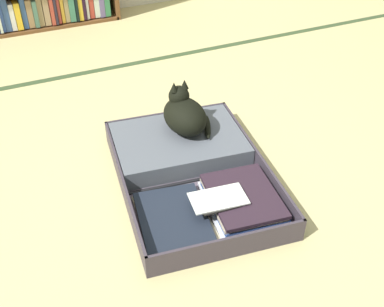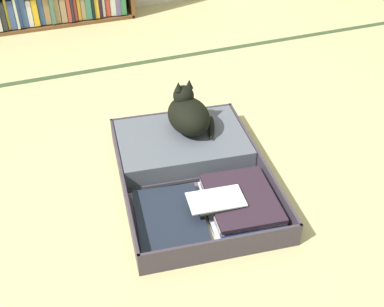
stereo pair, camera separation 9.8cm
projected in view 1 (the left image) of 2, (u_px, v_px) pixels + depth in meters
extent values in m
plane|color=tan|center=(179.00, 202.00, 2.15)|extent=(10.00, 10.00, 0.00)
cube|color=#344729|center=(99.00, 70.00, 3.16)|extent=(4.80, 0.05, 0.00)
cube|color=brown|center=(23.00, 28.00, 3.68)|extent=(1.46, 0.22, 0.02)
cube|color=#2F4B95|center=(0.00, 12.00, 3.56)|extent=(0.02, 0.19, 0.25)
cube|color=#345185|center=(5.00, 12.00, 3.57)|extent=(0.04, 0.19, 0.24)
cube|color=silver|center=(11.00, 14.00, 3.59)|extent=(0.03, 0.19, 0.20)
cube|color=yellow|center=(17.00, 13.00, 3.60)|extent=(0.04, 0.19, 0.20)
cube|color=#335286|center=(22.00, 8.00, 3.61)|extent=(0.04, 0.19, 0.25)
cube|color=#96744D|center=(28.00, 10.00, 3.63)|extent=(0.04, 0.19, 0.21)
cube|color=#49745E|center=(34.00, 11.00, 3.64)|extent=(0.03, 0.19, 0.20)
cube|color=#917A51|center=(38.00, 8.00, 3.65)|extent=(0.04, 0.19, 0.23)
cube|color=#A1865F|center=(44.00, 7.00, 3.66)|extent=(0.04, 0.19, 0.23)
cube|color=#B24131|center=(50.00, 9.00, 3.68)|extent=(0.03, 0.19, 0.19)
cube|color=#27222D|center=(54.00, 8.00, 3.68)|extent=(0.02, 0.19, 0.21)
cube|color=#AC3C32|center=(56.00, 4.00, 3.68)|extent=(0.02, 0.19, 0.25)
cube|color=gold|center=(60.00, 5.00, 3.70)|extent=(0.02, 0.19, 0.22)
cube|color=#9E8659|center=(64.00, 6.00, 3.72)|extent=(0.03, 0.19, 0.20)
cube|color=#3F7E60|center=(69.00, 4.00, 3.72)|extent=(0.04, 0.19, 0.22)
cube|color=black|center=(74.00, 3.00, 3.73)|extent=(0.02, 0.19, 0.24)
cube|color=gold|center=(78.00, 5.00, 3.75)|extent=(0.03, 0.19, 0.19)
cube|color=black|center=(81.00, 3.00, 3.76)|extent=(0.02, 0.19, 0.21)
cube|color=silver|center=(84.00, 0.00, 3.76)|extent=(0.02, 0.19, 0.24)
cube|color=#B33D2F|center=(89.00, 2.00, 3.78)|extent=(0.04, 0.19, 0.20)
cube|color=silver|center=(94.00, 2.00, 3.80)|extent=(0.04, 0.19, 0.19)
cube|color=slate|center=(99.00, 0.00, 3.80)|extent=(0.04, 0.19, 0.22)
cube|color=#39313B|center=(209.00, 217.00, 2.07)|extent=(0.71, 0.54, 0.01)
cube|color=#39313B|center=(228.00, 248.00, 1.87)|extent=(0.65, 0.09, 0.11)
cube|color=#39313B|center=(134.00, 225.00, 1.96)|extent=(0.06, 0.47, 0.11)
cube|color=#39313B|center=(278.00, 193.00, 2.12)|extent=(0.06, 0.47, 0.11)
cube|color=#524854|center=(209.00, 215.00, 2.06)|extent=(0.68, 0.52, 0.01)
cube|color=#39313B|center=(179.00, 154.00, 2.43)|extent=(0.71, 0.54, 0.01)
cube|color=#39313B|center=(167.00, 121.00, 2.57)|extent=(0.65, 0.09, 0.11)
cube|color=#39313B|center=(115.00, 157.00, 2.32)|extent=(0.06, 0.47, 0.11)
cube|color=#39313B|center=(239.00, 135.00, 2.47)|extent=(0.06, 0.47, 0.11)
cube|color=#524854|center=(179.00, 152.00, 2.42)|extent=(0.68, 0.52, 0.01)
cylinder|color=black|center=(193.00, 181.00, 2.24)|extent=(0.64, 0.09, 0.02)
cube|color=tan|center=(175.00, 219.00, 2.03)|extent=(0.31, 0.40, 0.01)
cube|color=#1B222F|center=(173.00, 217.00, 2.02)|extent=(0.34, 0.41, 0.02)
cube|color=silver|center=(241.00, 206.00, 2.09)|extent=(0.34, 0.43, 0.02)
cube|color=navy|center=(243.00, 202.00, 2.09)|extent=(0.32, 0.38, 0.02)
cube|color=#B9AA92|center=(243.00, 198.00, 2.08)|extent=(0.33, 0.38, 0.02)
cube|color=#2B1D28|center=(243.00, 196.00, 2.06)|extent=(0.32, 0.39, 0.02)
cube|color=white|center=(218.00, 198.00, 2.02)|extent=(0.25, 0.16, 0.01)
cube|color=black|center=(217.00, 201.00, 2.02)|extent=(0.17, 0.14, 0.01)
cube|color=#535862|center=(179.00, 145.00, 2.39)|extent=(0.67, 0.51, 0.10)
torus|color=white|center=(179.00, 137.00, 2.37)|extent=(0.11, 0.11, 0.01)
cylinder|color=black|center=(134.00, 128.00, 2.52)|extent=(0.02, 0.02, 0.10)
cylinder|color=black|center=(200.00, 117.00, 2.61)|extent=(0.02, 0.02, 0.10)
cube|color=yellow|center=(281.00, 232.00, 1.92)|extent=(0.03, 0.01, 0.02)
cube|color=green|center=(249.00, 247.00, 1.91)|extent=(0.03, 0.01, 0.03)
cube|color=red|center=(219.00, 249.00, 1.86)|extent=(0.03, 0.01, 0.02)
cube|color=yellow|center=(211.00, 246.00, 1.84)|extent=(0.03, 0.01, 0.02)
ellipsoid|color=black|center=(185.00, 116.00, 2.35)|extent=(0.22, 0.28, 0.17)
ellipsoid|color=black|center=(178.00, 116.00, 2.43)|extent=(0.14, 0.10, 0.09)
sphere|color=black|center=(179.00, 96.00, 2.34)|extent=(0.10, 0.10, 0.10)
cone|color=black|center=(185.00, 84.00, 2.31)|extent=(0.04, 0.04, 0.05)
cone|color=black|center=(174.00, 87.00, 2.29)|extent=(0.04, 0.04, 0.05)
sphere|color=#DCD144|center=(178.00, 90.00, 2.38)|extent=(0.02, 0.02, 0.02)
sphere|color=#DCD144|center=(172.00, 92.00, 2.36)|extent=(0.02, 0.02, 0.02)
ellipsoid|color=black|center=(207.00, 127.00, 2.40)|extent=(0.11, 0.20, 0.03)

